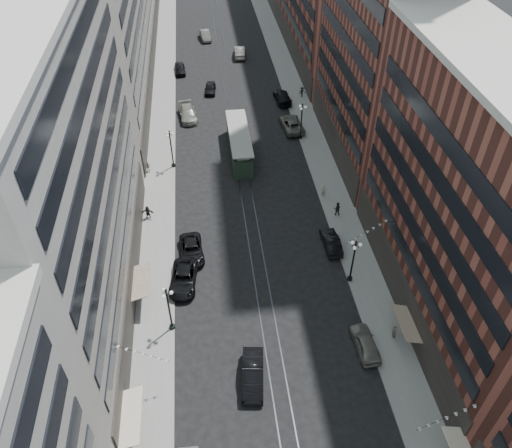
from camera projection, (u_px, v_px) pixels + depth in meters
name	position (u px, v px, depth m)	size (l,w,h in m)	color
ground	(238.00, 143.00, 72.31)	(220.00, 220.00, 0.00)	black
sidewalk_west	(163.00, 113.00, 78.72)	(4.00, 180.00, 0.15)	gray
sidewalk_east	(300.00, 105.00, 80.67)	(4.00, 180.00, 0.15)	gray
rail_west	(228.00, 110.00, 79.67)	(0.12, 180.00, 0.02)	#2D2D33
rail_east	(236.00, 109.00, 79.80)	(0.12, 180.00, 0.02)	#2D2D33
building_west_mid	(60.00, 186.00, 41.44)	(8.00, 36.00, 28.00)	#9D998B
building_east_mid	(469.00, 212.00, 42.07)	(8.00, 30.00, 24.00)	brown
lamppost_sw_far	(169.00, 308.00, 45.64)	(1.03, 1.14, 5.52)	black
lamppost_sw_mid	(171.00, 148.00, 65.72)	(1.03, 1.14, 5.52)	black
lamppost_se_far	(353.00, 260.00, 50.25)	(1.03, 1.14, 5.52)	black
lamppost_se_mid	(301.00, 120.00, 71.07)	(1.03, 1.14, 5.52)	black
streetcar	(239.00, 144.00, 69.15)	(2.79, 12.59, 3.48)	#233726
car_2	(184.00, 279.00, 51.44)	(2.62, 5.69, 1.58)	black
car_4	(365.00, 343.00, 45.51)	(1.87, 4.65, 1.58)	slate
car_5	(253.00, 375.00, 43.00)	(1.83, 5.25, 1.73)	black
pedestrian_2	(139.00, 289.00, 50.13)	(0.82, 0.45, 1.68)	black
pedestrian_4	(394.00, 331.00, 46.26)	(0.95, 0.43, 1.62)	#A9A28C
car_7	(192.00, 250.00, 54.68)	(2.44, 5.29, 1.47)	black
car_8	(188.00, 113.00, 77.10)	(2.42, 5.95, 1.73)	gray
car_9	(180.00, 69.00, 89.33)	(1.84, 4.57, 1.56)	black
car_10	(331.00, 242.00, 55.59)	(1.62, 4.64, 1.53)	black
car_11	(292.00, 124.00, 74.69)	(2.83, 6.13, 1.70)	#626157
car_12	(282.00, 97.00, 81.18)	(2.28, 5.62, 1.63)	black
car_13	(210.00, 88.00, 83.72)	(1.71, 4.25, 1.45)	black
car_14	(240.00, 52.00, 94.61)	(1.88, 5.38, 1.77)	slate
pedestrian_5	(148.00, 212.00, 59.13)	(1.52, 0.44, 1.64)	black
pedestrian_6	(148.00, 166.00, 66.31)	(0.88, 0.40, 1.49)	#B6A997
pedestrian_7	(337.00, 209.00, 59.50)	(0.87, 0.47, 1.78)	black
pedestrian_8	(323.00, 190.00, 62.27)	(0.63, 0.41, 1.72)	#B4AD95
pedestrian_9	(302.00, 92.00, 82.02)	(1.13, 0.47, 1.75)	black
car_extra_0	(205.00, 35.00, 100.99)	(1.79, 5.12, 1.69)	#636258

